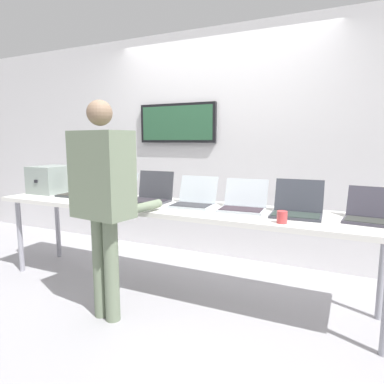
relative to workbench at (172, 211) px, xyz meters
The scene contains 14 objects.
ground 0.77m from the workbench, ahead, with size 8.00×8.00×0.04m, color #9D9BA0.
back_wall 1.26m from the workbench, 90.62° to the left, with size 8.00×0.11×2.60m.
workbench is the anchor object (origin of this frame).
equipment_box 1.56m from the workbench, behind, with size 0.35×0.41×0.29m.
laptop_station_0 1.12m from the workbench, behind, with size 0.35×0.28×0.25m.
laptop_station_1 0.71m from the workbench, behind, with size 0.37×0.37×0.24m.
laptop_station_2 0.30m from the workbench, 163.23° to the left, with size 0.37×0.32×0.28m.
laptop_station_3 0.22m from the workbench, 17.22° to the left, with size 0.36×0.36×0.25m.
laptop_station_4 0.64m from the workbench, ahead, with size 0.38×0.36×0.24m.
laptop_station_5 1.06m from the workbench, ahead, with size 0.38×0.35×0.26m.
laptop_station_6 1.54m from the workbench, ahead, with size 0.33×0.35×0.23m.
person 0.71m from the workbench, 110.24° to the right, with size 0.49×0.63×1.64m.
coffee_mug 1.03m from the workbench, 14.04° to the right, with size 0.07×0.07×0.08m.
paper_sheet 0.55m from the workbench, 161.85° to the right, with size 0.24×0.32×0.00m.
Camera 1 is at (1.42, -2.58, 1.36)m, focal length 31.88 mm.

